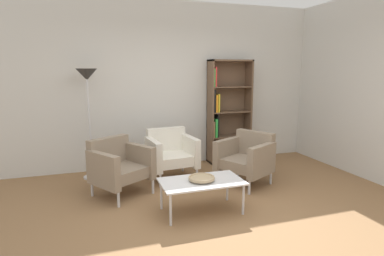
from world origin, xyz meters
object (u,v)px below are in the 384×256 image
coffee_table_low (202,183)px  armchair_corner_red (246,157)px  bookshelf_tall (225,113)px  armchair_near_window (171,152)px  armchair_spare_guest (119,165)px  floor_lamp_torchiere (87,88)px  decorative_bowl (202,178)px

coffee_table_low → armchair_corner_red: 1.25m
bookshelf_tall → armchair_near_window: bookshelf_tall is taller
armchair_spare_guest → floor_lamp_torchiere: (-0.35, 0.83, 1.03)m
armchair_near_window → floor_lamp_torchiere: size_ratio=0.45×
coffee_table_low → armchair_spare_guest: bearing=134.2°
coffee_table_low → armchair_spare_guest: (-0.89, 0.92, 0.05)m
armchair_near_window → coffee_table_low: bearing=-94.4°
decorative_bowl → floor_lamp_torchiere: 2.37m
decorative_bowl → floor_lamp_torchiere: size_ratio=0.18×
armchair_near_window → armchair_corner_red: 1.20m
coffee_table_low → floor_lamp_torchiere: floor_lamp_torchiere is taller
bookshelf_tall → floor_lamp_torchiere: (-2.43, -0.21, 0.53)m
armchair_near_window → armchair_corner_red: (1.03, -0.62, 0.00)m
decorative_bowl → coffee_table_low: bearing=0.0°
bookshelf_tall → armchair_spare_guest: (-2.07, -1.05, -0.51)m
bookshelf_tall → armchair_near_window: size_ratio=2.44×
bookshelf_tall → armchair_near_window: 1.45m
decorative_bowl → armchair_near_window: bearing=91.2°
coffee_table_low → armchair_near_window: size_ratio=1.28×
bookshelf_tall → floor_lamp_torchiere: bearing=-175.0°
coffee_table_low → decorative_bowl: 0.07m
bookshelf_tall → armchair_near_window: bearing=-153.8°
coffee_table_low → armchair_near_window: (-0.03, 1.37, 0.05)m
armchair_corner_red → floor_lamp_torchiere: bearing=-142.1°
coffee_table_low → armchair_corner_red: size_ratio=1.08×
coffee_table_low → armchair_near_window: bearing=91.2°
decorative_bowl → floor_lamp_torchiere: floor_lamp_torchiere is taller
armchair_spare_guest → decorative_bowl: bearing=-78.0°
decorative_bowl → floor_lamp_torchiere: (-1.24, 1.75, 1.01)m
armchair_corner_red → coffee_table_low: bearing=-81.2°
coffee_table_low → decorative_bowl: decorative_bowl is taller
armchair_corner_red → floor_lamp_torchiere: floor_lamp_torchiere is taller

